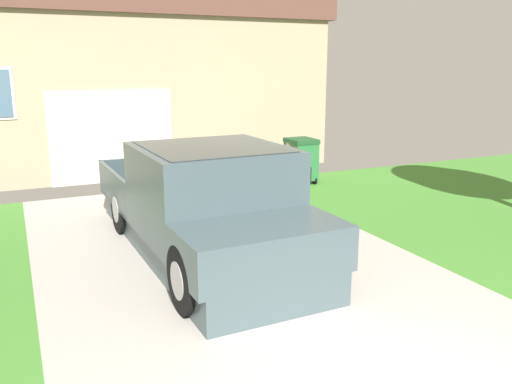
{
  "coord_description": "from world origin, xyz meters",
  "views": [
    {
      "loc": [
        -2.63,
        -2.43,
        2.75
      ],
      "look_at": [
        0.49,
        4.3,
        0.94
      ],
      "focal_mm": 36.89,
      "sensor_mm": 36.0,
      "label": 1
    }
  ],
  "objects": [
    {
      "name": "house_with_garage",
      "position": [
        0.6,
        13.07,
        2.55
      ],
      "size": [
        9.92,
        5.96,
        5.03
      ],
      "color": "tan",
      "rests_on": "ground"
    },
    {
      "name": "pickup_truck",
      "position": [
        -0.2,
        4.43,
        0.74
      ],
      "size": [
        2.2,
        5.36,
        1.66
      ],
      "rotation": [
        0.0,
        0.0,
        3.17
      ],
      "color": "#405257",
      "rests_on": "ground"
    },
    {
      "name": "person_with_hat",
      "position": [
        1.13,
        4.55,
        0.87
      ],
      "size": [
        0.48,
        0.37,
        1.6
      ],
      "rotation": [
        0.0,
        0.0,
        -3.1
      ],
      "color": "#333842",
      "rests_on": "ground"
    },
    {
      "name": "wheeled_trash_bin",
      "position": [
        3.47,
        8.2,
        0.57
      ],
      "size": [
        0.6,
        0.72,
        1.06
      ],
      "color": "#286B38",
      "rests_on": "ground"
    },
    {
      "name": "handbag",
      "position": [
        0.98,
        4.36,
        0.12
      ],
      "size": [
        0.38,
        0.18,
        0.41
      ],
      "color": "#B24C56",
      "rests_on": "ground"
    }
  ]
}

